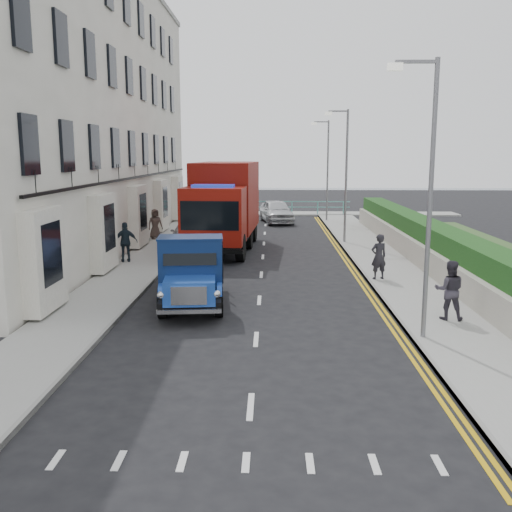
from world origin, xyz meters
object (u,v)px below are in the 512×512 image
Objects in this scene: bedford_lorry at (191,277)px; pedestrian_east_near at (379,257)px; parked_car_front at (185,274)px; lamp_far at (326,165)px; red_lorry at (224,204)px; lamp_mid at (344,168)px; lamp_near at (426,185)px.

pedestrian_east_near is at bearing 26.36° from bedford_lorry.
parked_car_front is 2.33× the size of pedestrian_east_near.
red_lorry is (-6.15, -11.86, -1.70)m from lamp_far.
red_lorry is 9.32m from parked_car_front.
pedestrian_east_near is (0.22, -9.17, -3.03)m from lamp_mid.
red_lorry is (-6.15, -1.86, -1.70)m from lamp_mid.
lamp_far is (0.00, 26.00, 0.00)m from lamp_near.
lamp_mid is 10.00m from lamp_far.
lamp_near is 7.48m from pedestrian_east_near.
parked_car_front is at bearing 98.05° from bedford_lorry.
lamp_near is 7.43m from bedford_lorry.
red_lorry is at bearing -117.40° from lamp_far.
red_lorry is 9.78m from pedestrian_east_near.
bedford_lorry is 2.31m from parked_car_front.
parked_car_front is at bearing -107.88° from lamp_far.
lamp_near is 1.41× the size of bedford_lorry.
bedford_lorry is 7.62m from pedestrian_east_near.
lamp_far is 4.12× the size of pedestrian_east_near.
lamp_mid is at bearing 58.98° from bedford_lorry.
lamp_near is at bearing -43.61° from parked_car_front.
lamp_far is 22.32m from parked_car_front.
pedestrian_east_near is (0.22, 6.83, -3.03)m from lamp_near.
bedford_lorry is 11.43m from red_lorry.
pedestrian_east_near is at bearing -88.61° from lamp_mid.
lamp_near is 1.77× the size of parked_car_front.
lamp_mid reaches higher than pedestrian_east_near.
lamp_near is at bearing -29.80° from bedford_lorry.
lamp_near is at bearing -63.08° from red_lorry.
lamp_mid is 6.64m from red_lorry.
lamp_mid is 4.12× the size of pedestrian_east_near.
lamp_near is 0.83× the size of red_lorry.
lamp_mid is 0.83× the size of red_lorry.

